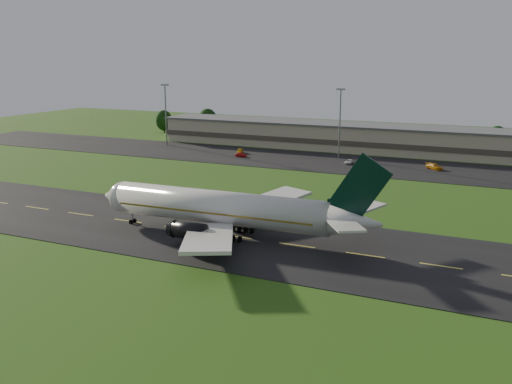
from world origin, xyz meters
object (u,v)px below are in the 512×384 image
at_px(terminal, 358,138).
at_px(service_vehicle_a, 240,151).
at_px(service_vehicle_d, 434,167).
at_px(airliner, 224,209).
at_px(light_mast_west, 166,107).
at_px(service_vehicle_c, 349,162).
at_px(light_mast_centre, 340,115).
at_px(service_vehicle_b, 241,155).

xyz_separation_m(terminal, service_vehicle_a, (-31.38, -21.22, -3.14)).
bearing_deg(service_vehicle_d, airliner, -155.71).
xyz_separation_m(light_mast_west, service_vehicle_a, (30.02, -5.04, -11.89)).
bearing_deg(service_vehicle_c, service_vehicle_d, 4.49).
bearing_deg(light_mast_west, service_vehicle_c, -7.03).
bearing_deg(airliner, service_vehicle_c, 86.54).
bearing_deg(service_vehicle_c, service_vehicle_a, 175.58).
bearing_deg(light_mast_west, airliner, -51.34).
height_order(airliner, light_mast_west, light_mast_west).
relative_size(terminal, service_vehicle_d, 27.76).
distance_m(airliner, service_vehicle_d, 77.45).
bearing_deg(service_vehicle_d, service_vehicle_c, 136.52).
distance_m(service_vehicle_a, service_vehicle_d, 58.17).
height_order(terminal, service_vehicle_a, terminal).
bearing_deg(light_mast_centre, terminal, 85.05).
distance_m(terminal, service_vehicle_c, 24.82).
bearing_deg(terminal, service_vehicle_c, -80.50).
bearing_deg(light_mast_centre, light_mast_west, 180.00).
bearing_deg(light_mast_centre, service_vehicle_b, -159.01).
bearing_deg(service_vehicle_b, light_mast_west, 72.59).
bearing_deg(light_mast_centre, airliner, -87.15).
bearing_deg(service_vehicle_d, light_mast_west, 128.31).
xyz_separation_m(terminal, light_mast_centre, (-1.40, -16.18, 8.75)).
bearing_deg(service_vehicle_c, light_mast_west, 173.45).
distance_m(airliner, light_mast_centre, 80.47).
xyz_separation_m(airliner, service_vehicle_b, (-31.04, 69.59, -3.98)).
bearing_deg(service_vehicle_a, service_vehicle_b, -81.45).
bearing_deg(airliner, service_vehicle_a, 112.10).
bearing_deg(service_vehicle_b, service_vehicle_a, 28.73).
relative_size(light_mast_centre, service_vehicle_c, 4.77).
bearing_deg(service_vehicle_b, light_mast_centre, -68.93).
distance_m(airliner, service_vehicle_b, 76.30).
relative_size(airliner, light_mast_centre, 2.52).
bearing_deg(airliner, terminal, 89.26).
distance_m(terminal, light_mast_west, 64.10).
bearing_deg(light_mast_west, service_vehicle_a, -9.53).
xyz_separation_m(light_mast_west, light_mast_centre, (60.00, 0.00, 0.00)).
relative_size(airliner, light_mast_west, 2.52).
bearing_deg(service_vehicle_c, light_mast_centre, 124.56).
relative_size(light_mast_west, service_vehicle_d, 3.90).
bearing_deg(service_vehicle_c, service_vehicle_b, -175.46).
relative_size(airliner, terminal, 0.35).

